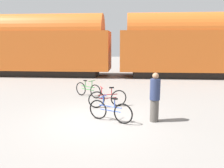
{
  "coord_description": "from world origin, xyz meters",
  "views": [
    {
      "loc": [
        1.16,
        -7.48,
        2.72
      ],
      "look_at": [
        0.48,
        1.28,
        1.1
      ],
      "focal_mm": 35.0,
      "sensor_mm": 36.0,
      "label": 1
    }
  ],
  "objects": [
    {
      "name": "bicycle_maroon",
      "position": [
        0.26,
        1.7,
        0.38
      ],
      "size": [
        1.63,
        0.64,
        0.9
      ],
      "color": "black",
      "rests_on": "ground_plane"
    },
    {
      "name": "rail_near",
      "position": [
        0.0,
        10.2,
        0.01
      ],
      "size": [
        39.62,
        0.07,
        0.01
      ],
      "primitive_type": "cube",
      "color": "#4C4238",
      "rests_on": "ground_plane"
    },
    {
      "name": "bicycle_green",
      "position": [
        -0.95,
        3.47,
        0.38
      ],
      "size": [
        1.5,
        1.03,
        0.89
      ],
      "color": "black",
      "rests_on": "ground_plane"
    },
    {
      "name": "rail_far",
      "position": [
        0.0,
        11.63,
        0.01
      ],
      "size": [
        39.62,
        0.07,
        0.01
      ],
      "primitive_type": "cube",
      "color": "#4C4238",
      "rests_on": "ground_plane"
    },
    {
      "name": "ground_plane",
      "position": [
        0.0,
        0.0,
        0.0
      ],
      "size": [
        80.0,
        80.0,
        0.0
      ],
      "primitive_type": "plane",
      "color": "gray"
    },
    {
      "name": "person_in_navy",
      "position": [
        2.08,
        0.03,
        0.87
      ],
      "size": [
        0.36,
        0.36,
        1.75
      ],
      "rotation": [
        0.0,
        0.0,
        4.68
      ],
      "color": "#514C47",
      "rests_on": "ground_plane"
    },
    {
      "name": "bicycle_blue",
      "position": [
        0.52,
        -0.09,
        0.38
      ],
      "size": [
        1.61,
        0.76,
        0.9
      ],
      "color": "black",
      "rests_on": "ground_plane"
    },
    {
      "name": "freight_train",
      "position": [
        -0.0,
        10.92,
        2.7
      ],
      "size": [
        27.62,
        3.04,
        5.19
      ],
      "color": "black",
      "rests_on": "ground_plane"
    }
  ]
}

